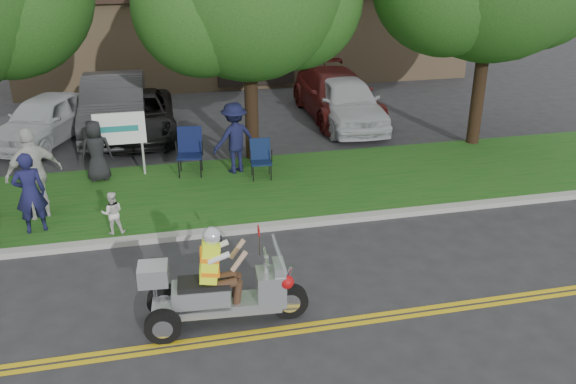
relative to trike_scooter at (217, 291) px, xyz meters
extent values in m
plane|color=#28282B|center=(1.32, 0.05, -0.61)|extent=(120.00, 120.00, 0.00)
cube|color=gold|center=(1.32, -0.53, -0.61)|extent=(60.00, 0.10, 0.01)
cube|color=gold|center=(1.32, -0.37, -0.61)|extent=(60.00, 0.10, 0.01)
cube|color=#A8A89E|center=(1.32, 3.10, -0.55)|extent=(60.00, 0.25, 0.12)
cube|color=#154F15|center=(1.32, 5.25, -0.56)|extent=(60.00, 4.00, 0.10)
cube|color=#9E7F5B|center=(3.32, 19.05, 1.39)|extent=(18.00, 8.00, 4.00)
cylinder|color=#332114|center=(1.82, 7.25, 1.49)|extent=(0.36, 0.36, 4.20)
sphere|color=#194C15|center=(0.62, 7.05, 3.51)|extent=(3.36, 3.36, 3.36)
cylinder|color=#332114|center=(8.32, 7.05, 1.77)|extent=(0.36, 0.36, 4.76)
cylinder|color=silver|center=(-2.08, 6.65, -0.06)|extent=(0.06, 0.06, 1.10)
cylinder|color=silver|center=(-1.08, 6.65, -0.06)|extent=(0.06, 0.06, 1.10)
cube|color=white|center=(-1.58, 6.65, 0.74)|extent=(1.25, 0.06, 0.80)
cylinder|color=black|center=(1.16, -0.09, -0.31)|extent=(0.62, 0.19, 0.61)
cylinder|color=black|center=(-0.89, -0.30, -0.33)|extent=(0.58, 0.20, 0.57)
cylinder|color=black|center=(-0.84, 0.43, -0.33)|extent=(0.58, 0.20, 0.57)
cube|color=#A0A4A9|center=(0.05, 0.00, -0.27)|extent=(1.96, 0.61, 0.18)
cube|color=#A0A4A9|center=(-0.26, 0.02, -0.05)|extent=(0.95, 0.53, 0.36)
cube|color=black|center=(-0.21, 0.02, 0.16)|extent=(0.84, 0.49, 0.10)
cube|color=#A0A4A9|center=(0.85, -0.06, 0.00)|extent=(0.49, 0.52, 0.56)
cube|color=silver|center=(1.00, -0.07, 0.59)|extent=(0.23, 0.48, 0.49)
cube|color=#A0A4A9|center=(-0.97, 0.08, 0.40)|extent=(0.49, 0.46, 0.30)
sphere|color=#B20C0F|center=(1.08, -0.22, 0.18)|extent=(0.22, 0.22, 0.22)
cube|color=#C7E618|center=(-0.10, 0.01, 0.57)|extent=(0.38, 0.43, 0.66)
sphere|color=silver|center=(-0.04, 0.00, 0.99)|extent=(0.29, 0.29, 0.29)
cylinder|color=black|center=(1.54, 5.54, -0.30)|extent=(0.03, 0.03, 0.41)
cylinder|color=black|center=(1.98, 5.50, -0.30)|extent=(0.03, 0.03, 0.41)
cylinder|color=black|center=(1.57, 5.94, -0.30)|extent=(0.03, 0.03, 0.41)
cylinder|color=black|center=(2.02, 5.91, -0.30)|extent=(0.03, 0.03, 0.41)
cube|color=#0D1A3C|center=(1.78, 5.72, -0.09)|extent=(0.54, 0.50, 0.04)
cube|color=#0D1A3C|center=(1.80, 5.94, 0.19)|extent=(0.52, 0.19, 0.55)
cylinder|color=black|center=(-0.24, 6.15, -0.26)|extent=(0.03, 0.03, 0.50)
cylinder|color=black|center=(0.30, 6.07, -0.26)|extent=(0.03, 0.03, 0.50)
cylinder|color=black|center=(-0.16, 6.64, -0.26)|extent=(0.03, 0.03, 0.50)
cylinder|color=black|center=(0.37, 6.56, -0.26)|extent=(0.03, 0.03, 0.50)
cube|color=#0D143C|center=(0.07, 6.36, 0.00)|extent=(0.70, 0.65, 0.05)
cube|color=#0D143C|center=(0.11, 6.62, 0.34)|extent=(0.64, 0.27, 0.67)
imported|color=#181943|center=(-3.32, 3.92, 0.35)|extent=(0.71, 0.56, 1.72)
imported|color=silver|center=(-3.32, 4.62, 0.50)|extent=(1.28, 0.96, 2.02)
imported|color=#141637|center=(1.21, 6.31, 0.40)|extent=(1.34, 1.06, 1.82)
imported|color=black|center=(-2.18, 6.51, 0.25)|extent=(0.79, 0.56, 1.52)
imported|color=silver|center=(-1.73, 3.45, -0.05)|extent=(0.45, 0.35, 0.91)
imported|color=silver|center=(-3.87, 10.20, 0.09)|extent=(3.21, 4.42, 1.40)
imported|color=#323234|center=(-1.87, 10.68, 0.26)|extent=(1.91, 5.29, 1.73)
imported|color=black|center=(-1.18, 10.15, 0.04)|extent=(2.17, 4.67, 1.30)
imported|color=#4C1311|center=(5.29, 10.72, 0.14)|extent=(2.13, 5.21, 1.51)
imported|color=silver|center=(5.32, 9.80, 0.17)|extent=(2.00, 4.64, 1.56)
camera|label=1|loc=(-0.75, -8.26, 5.33)|focal=38.00mm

